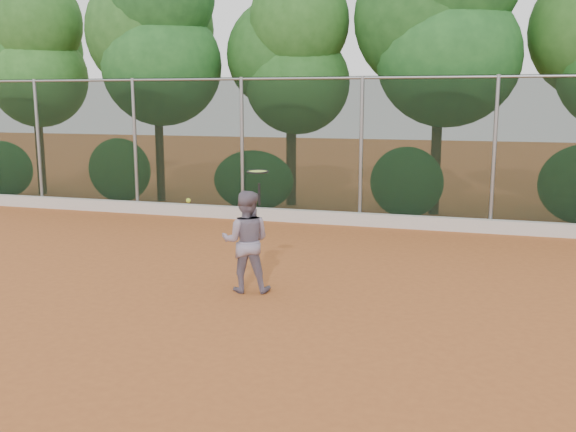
# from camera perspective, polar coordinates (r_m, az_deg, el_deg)

# --- Properties ---
(ground) EXTENTS (80.00, 80.00, 0.00)m
(ground) POSITION_cam_1_polar(r_m,az_deg,el_deg) (8.97, -1.86, -8.99)
(ground) COLOR #A55627
(ground) RESTS_ON ground
(concrete_curb) EXTENTS (24.00, 0.20, 0.30)m
(concrete_curb) POSITION_cam_1_polar(r_m,az_deg,el_deg) (15.35, 6.27, -0.29)
(concrete_curb) COLOR beige
(concrete_curb) RESTS_ON ground
(tennis_player) EXTENTS (0.89, 0.76, 1.59)m
(tennis_player) POSITION_cam_1_polar(r_m,az_deg,el_deg) (9.97, -3.75, -2.27)
(tennis_player) COLOR gray
(tennis_player) RESTS_ON ground
(chainlink_fence) EXTENTS (24.09, 0.09, 3.50)m
(chainlink_fence) POSITION_cam_1_polar(r_m,az_deg,el_deg) (15.30, 6.52, 6.13)
(chainlink_fence) COLOR black
(chainlink_fence) RESTS_ON ground
(foliage_backdrop) EXTENTS (23.70, 3.63, 7.55)m
(foliage_backdrop) POSITION_cam_1_polar(r_m,az_deg,el_deg) (17.37, 6.07, 15.04)
(foliage_backdrop) COLOR #49301C
(foliage_backdrop) RESTS_ON ground
(tennis_racket) EXTENTS (0.39, 0.39, 0.54)m
(tennis_racket) POSITION_cam_1_polar(r_m,az_deg,el_deg) (9.54, -2.70, 3.73)
(tennis_racket) COLOR black
(tennis_racket) RESTS_ON ground
(tennis_ball_in_flight) EXTENTS (0.07, 0.07, 0.07)m
(tennis_ball_in_flight) POSITION_cam_1_polar(r_m,az_deg,el_deg) (10.34, -8.85, 1.37)
(tennis_ball_in_flight) COLOR #BAE032
(tennis_ball_in_flight) RESTS_ON ground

